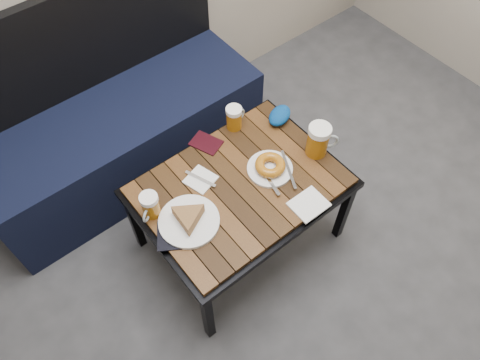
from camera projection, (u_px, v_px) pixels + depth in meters
bench at (121, 132)px, 2.34m from camera, size 1.40×0.50×0.95m
cafe_table at (240, 190)px, 1.96m from camera, size 0.84×0.62×0.47m
beer_mug_left at (150, 206)px, 1.79m from camera, size 0.11×0.10×0.12m
beer_mug_centre at (234, 118)px, 2.05m from camera, size 0.11×0.08×0.12m
beer_mug_right at (319, 140)px, 1.95m from camera, size 0.14×0.13×0.15m
plate_pie at (189, 219)px, 1.79m from camera, size 0.24×0.24×0.07m
plate_bagel at (270, 167)px, 1.94m from camera, size 0.20×0.24×0.05m
napkin_left at (201, 179)px, 1.93m from camera, size 0.14×0.14×0.01m
napkin_right at (309, 204)px, 1.86m from camera, size 0.14×0.12×0.01m
passport_navy at (169, 235)px, 1.78m from camera, size 0.15×0.16×0.01m
passport_burgundy at (206, 143)px, 2.04m from camera, size 0.13×0.15×0.01m
knit_pouch at (280, 115)px, 2.10m from camera, size 0.15×0.13×0.06m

